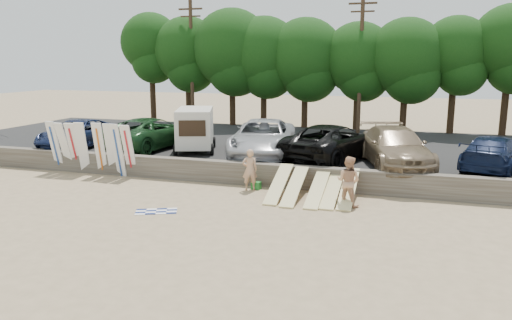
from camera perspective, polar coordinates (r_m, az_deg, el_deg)
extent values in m
plane|color=tan|center=(19.15, 0.33, -5.22)|extent=(120.00, 120.00, 0.00)
cube|color=#6B6356|center=(21.81, 2.65, -1.81)|extent=(44.00, 0.50, 1.00)
cube|color=#282828|center=(29.01, 6.44, 1.14)|extent=(44.00, 14.50, 0.70)
cylinder|color=#382616|center=(40.29, -11.70, 7.28)|extent=(0.44, 0.44, 4.12)
sphere|color=#1F4B15|center=(40.22, -11.93, 13.00)|extent=(4.55, 4.55, 4.55)
cylinder|color=#382616|center=(38.91, -7.70, 6.98)|extent=(0.44, 0.44, 3.71)
sphere|color=#1F4B15|center=(38.81, -7.84, 12.32)|extent=(5.04, 5.04, 5.04)
cylinder|color=#382616|center=(37.35, -2.70, 6.94)|extent=(0.44, 0.44, 3.77)
sphere|color=#1F4B15|center=(37.25, -2.76, 12.60)|extent=(5.78, 5.78, 5.78)
cylinder|color=#382616|center=(36.78, 0.89, 6.67)|extent=(0.44, 0.44, 3.51)
sphere|color=#1F4B15|center=(36.66, 0.91, 12.03)|extent=(5.37, 5.37, 5.37)
cylinder|color=#382616|center=(36.04, 5.58, 6.43)|extent=(0.44, 0.44, 3.39)
sphere|color=#1F4B15|center=(35.91, 5.68, 11.70)|extent=(5.39, 5.39, 5.39)
cylinder|color=#382616|center=(35.48, 11.43, 6.12)|extent=(0.44, 0.44, 3.32)
sphere|color=#1F4B15|center=(35.34, 11.64, 11.36)|extent=(4.88, 4.88, 4.88)
cylinder|color=#382616|center=(34.88, 16.51, 5.83)|extent=(0.44, 0.44, 3.36)
sphere|color=#1F4B15|center=(34.75, 16.82, 11.22)|extent=(5.10, 5.10, 5.10)
cylinder|color=#382616|center=(35.36, 21.45, 5.80)|extent=(0.44, 0.44, 3.64)
sphere|color=#1F4B15|center=(35.24, 21.87, 11.56)|extent=(4.42, 4.42, 4.42)
cylinder|color=#382616|center=(35.70, 26.54, 5.67)|extent=(0.44, 0.44, 3.92)
sphere|color=#1F4B15|center=(35.61, 27.09, 11.80)|extent=(4.87, 4.87, 4.87)
cylinder|color=#473321|center=(36.91, -7.36, 10.87)|extent=(0.26, 0.26, 9.00)
cube|color=#473321|center=(37.08, -7.52, 16.75)|extent=(1.80, 0.12, 0.12)
cube|color=#473321|center=(37.03, -7.50, 15.98)|extent=(1.50, 0.10, 0.10)
cylinder|color=#473321|center=(33.72, 11.85, 10.68)|extent=(0.26, 0.26, 9.00)
cube|color=#473321|center=(33.90, 12.13, 17.11)|extent=(1.80, 0.12, 0.12)
cube|color=#473321|center=(33.85, 12.09, 16.27)|extent=(1.50, 0.10, 0.10)
cube|color=beige|center=(26.58, -6.98, 3.75)|extent=(2.87, 3.93, 1.95)
cube|color=black|center=(24.79, -7.31, 3.61)|extent=(1.26, 0.48, 0.80)
cylinder|color=black|center=(25.69, -9.19, 1.19)|extent=(0.36, 0.61, 0.58)
cylinder|color=black|center=(25.54, -5.05, 1.23)|extent=(0.36, 0.61, 0.58)
cylinder|color=black|center=(27.94, -8.65, 2.02)|extent=(0.36, 0.61, 0.58)
cylinder|color=black|center=(27.81, -4.84, 2.07)|extent=(0.36, 0.61, 0.58)
imported|color=#121C3F|center=(29.43, -19.79, 2.85)|extent=(2.98, 5.60, 1.50)
imported|color=#153A19|center=(27.98, -11.94, 3.06)|extent=(3.59, 6.39, 1.69)
imported|color=#B4B5BA|center=(25.23, 0.80, 2.55)|extent=(4.07, 6.91, 1.80)
imported|color=black|center=(24.48, 8.64, 2.06)|extent=(4.68, 6.79, 1.72)
imported|color=#867055|center=(23.52, 15.61, 1.42)|extent=(4.11, 6.49, 1.75)
imported|color=#0E1733|center=(24.31, 25.49, 0.75)|extent=(3.61, 5.58, 1.50)
cube|color=white|center=(26.52, -21.98, 1.45)|extent=(0.54, 0.63, 2.55)
cube|color=white|center=(26.19, -21.00, 1.36)|extent=(0.58, 0.83, 2.52)
cube|color=white|center=(25.89, -20.06, 1.31)|extent=(0.59, 0.84, 2.51)
cube|color=white|center=(25.53, -19.22, 1.30)|extent=(0.57, 0.62, 2.56)
cube|color=white|center=(25.00, -17.42, 1.21)|extent=(0.55, 0.57, 2.57)
cube|color=white|center=(24.67, -16.20, 1.14)|extent=(0.57, 0.64, 2.56)
cube|color=white|center=(24.38, -15.51, 1.07)|extent=(0.56, 0.58, 2.57)
cube|color=white|center=(24.14, -14.34, 0.99)|extent=(0.51, 0.69, 2.54)
cube|color=beige|center=(20.27, 2.62, -2.71)|extent=(0.56, 2.85, 1.08)
cube|color=beige|center=(19.99, 4.43, -3.01)|extent=(0.56, 2.86, 1.03)
cube|color=beige|center=(19.89, 7.03, -3.31)|extent=(0.56, 2.90, 0.91)
cube|color=beige|center=(19.95, 8.71, -3.43)|extent=(0.56, 2.92, 0.83)
cube|color=beige|center=(19.89, 10.52, -3.22)|extent=(0.56, 2.86, 1.05)
imported|color=tan|center=(21.18, -0.72, -1.11)|extent=(0.76, 0.63, 1.78)
imported|color=tan|center=(19.18, 10.51, -2.41)|extent=(1.11, 0.97, 1.93)
cube|color=#227F2C|center=(21.49, 0.01, -2.93)|extent=(0.41, 0.34, 0.32)
cube|color=#D25318|center=(20.93, 7.57, -3.57)|extent=(0.36, 0.33, 0.22)
plane|color=white|center=(18.77, -11.33, -5.77)|extent=(1.98, 1.98, 0.00)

